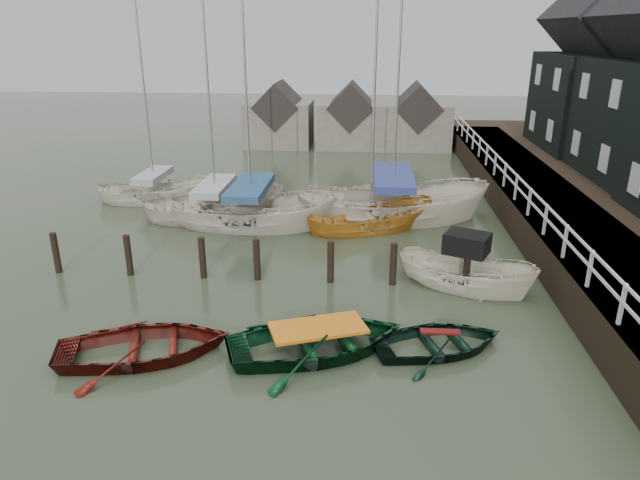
# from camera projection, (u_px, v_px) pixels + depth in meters

# --- Properties ---
(ground) EXTENTS (120.00, 120.00, 0.00)m
(ground) POSITION_uv_depth(u_px,v_px,m) (280.00, 325.00, 15.80)
(ground) COLOR #2C3723
(ground) RESTS_ON ground
(pier) EXTENTS (3.04, 32.00, 2.70)m
(pier) POSITION_uv_depth(u_px,v_px,m) (537.00, 205.00, 24.12)
(pier) COLOR black
(pier) RESTS_ON ground
(mooring_pilings) EXTENTS (13.72, 0.22, 1.80)m
(mooring_pilings) POSITION_uv_depth(u_px,v_px,m) (260.00, 265.00, 18.52)
(mooring_pilings) COLOR black
(mooring_pilings) RESTS_ON ground
(far_sheds) EXTENTS (14.00, 4.08, 4.39)m
(far_sheds) POSITION_uv_depth(u_px,v_px,m) (348.00, 119.00, 39.38)
(far_sheds) COLOR #665B51
(far_sheds) RESTS_ON ground
(rowboat_red) EXTENTS (4.95, 4.17, 0.88)m
(rowboat_red) POSITION_uv_depth(u_px,v_px,m) (146.00, 356.00, 14.30)
(rowboat_red) COLOR #51110B
(rowboat_red) RESTS_ON ground
(rowboat_green) EXTENTS (5.42, 4.66, 0.94)m
(rowboat_green) POSITION_uv_depth(u_px,v_px,m) (318.00, 352.00, 14.49)
(rowboat_green) COLOR black
(rowboat_green) RESTS_ON ground
(rowboat_dkgreen) EXTENTS (4.09, 3.47, 0.72)m
(rowboat_dkgreen) POSITION_uv_depth(u_px,v_px,m) (439.00, 349.00, 14.60)
(rowboat_dkgreen) COLOR black
(rowboat_dkgreen) RESTS_ON ground
(motorboat) EXTENTS (4.69, 3.35, 2.62)m
(motorboat) POSITION_uv_depth(u_px,v_px,m) (464.00, 285.00, 18.03)
(motorboat) COLOR silver
(motorboat) RESTS_ON ground
(sailboat_a) EXTENTS (6.48, 4.16, 10.52)m
(sailboat_a) POSITION_uv_depth(u_px,v_px,m) (216.00, 216.00, 24.82)
(sailboat_a) COLOR beige
(sailboat_a) RESTS_ON ground
(sailboat_b) EXTENTS (7.28, 3.00, 11.36)m
(sailboat_b) POSITION_uv_depth(u_px,v_px,m) (252.00, 224.00, 23.83)
(sailboat_b) COLOR beige
(sailboat_b) RESTS_ON ground
(sailboat_c) EXTENTS (5.87, 4.04, 10.68)m
(sailboat_c) POSITION_uv_depth(u_px,v_px,m) (370.00, 228.00, 23.46)
(sailboat_c) COLOR #BE7923
(sailboat_c) RESTS_ON ground
(sailboat_d) EXTENTS (8.35, 3.72, 12.69)m
(sailboat_d) POSITION_uv_depth(u_px,v_px,m) (392.00, 218.00, 24.64)
(sailboat_d) COLOR beige
(sailboat_d) RESTS_ON ground
(sailboat_e) EXTENTS (5.61, 2.96, 10.51)m
(sailboat_e) POSITION_uv_depth(u_px,v_px,m) (156.00, 199.00, 27.22)
(sailboat_e) COLOR beige
(sailboat_e) RESTS_ON ground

